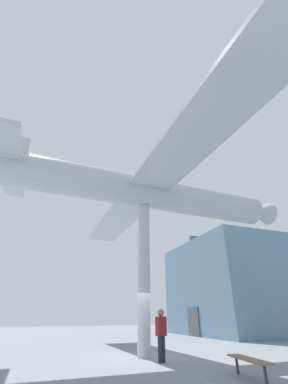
{
  "coord_description": "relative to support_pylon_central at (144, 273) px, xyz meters",
  "views": [
    {
      "loc": [
        11.83,
        -4.19,
        1.56
      ],
      "look_at": [
        0.0,
        0.0,
        7.64
      ],
      "focal_mm": 24.0,
      "sensor_mm": 36.0,
      "label": 1
    }
  ],
  "objects": [
    {
      "name": "ground_plane",
      "position": [
        0.0,
        0.0,
        -3.39
      ],
      "size": [
        80.0,
        80.0,
        0.0
      ],
      "primitive_type": "plane",
      "color": "gray"
    },
    {
      "name": "glass_pavilion_left",
      "position": [
        -10.21,
        13.64,
        0.7
      ],
      "size": [
        11.48,
        10.92,
        8.78
      ],
      "color": "#60849E",
      "rests_on": "ground_plane"
    },
    {
      "name": "support_pylon_central",
      "position": [
        0.0,
        0.0,
        0.0
      ],
      "size": [
        0.56,
        0.56,
        6.79
      ],
      "color": "#B7B7BC",
      "rests_on": "ground_plane"
    },
    {
      "name": "suspended_airplane",
      "position": [
        -0.01,
        0.24,
        4.26
      ],
      "size": [
        20.72,
        16.75,
        2.67
      ],
      "rotation": [
        0.0,
        0.0,
        0.04
      ],
      "color": "#B2B7BC",
      "rests_on": "support_pylon_central"
    },
    {
      "name": "visitor_person",
      "position": [
        1.41,
        0.21,
        -2.33
      ],
      "size": [
        0.32,
        0.44,
        1.82
      ],
      "rotation": [
        0.0,
        0.0,
        4.99
      ],
      "color": "#232328",
      "rests_on": "ground_plane"
    },
    {
      "name": "plaza_bench",
      "position": [
        4.79,
        1.41,
        -2.95
      ],
      "size": [
        1.87,
        0.71,
        0.5
      ],
      "rotation": [
        0.0,
        0.0,
        -0.18
      ],
      "color": "#846647",
      "rests_on": "ground_plane"
    }
  ]
}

